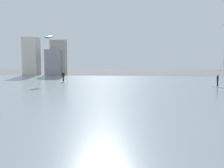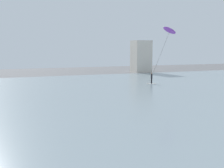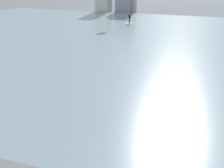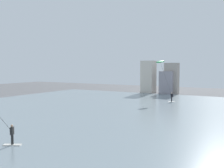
% 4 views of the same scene
% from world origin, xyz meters
% --- Properties ---
extents(far_shore_buildings, '(44.30, 3.98, 7.76)m').
position_xyz_m(far_shore_buildings, '(-4.13, 57.97, 3.46)').
color(far_shore_buildings, beige).
rests_on(far_shore_buildings, ground).
extents(kitesurfer_green, '(3.93, 3.32, 7.49)m').
position_xyz_m(kitesurfer_green, '(-12.57, 44.73, 6.38)').
color(kitesurfer_green, silver).
rests_on(kitesurfer_green, water_bay).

